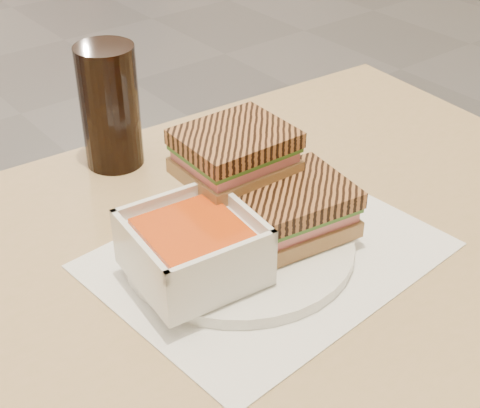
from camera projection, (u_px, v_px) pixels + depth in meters
main_table at (170, 380)px, 0.79m from camera, size 1.25×0.78×0.75m
tray_liner at (268, 255)px, 0.79m from camera, size 0.38×0.31×0.00m
plate at (238, 245)px, 0.79m from camera, size 0.26×0.26×0.01m
soup_bowl at (193, 250)px, 0.72m from camera, size 0.13×0.13×0.07m
panini_lower at (290, 208)px, 0.78m from camera, size 0.14×0.12×0.06m
panini_upper at (235, 153)px, 0.79m from camera, size 0.12×0.10×0.05m
cola_glass at (110, 107)px, 0.91m from camera, size 0.08×0.08×0.16m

